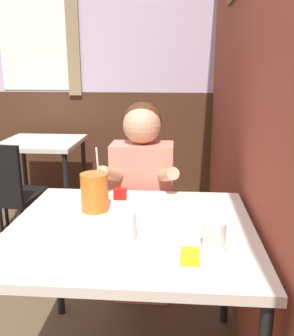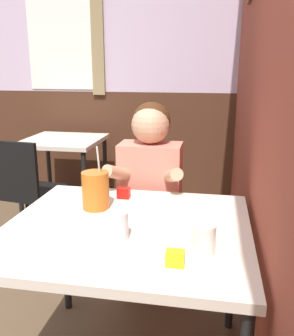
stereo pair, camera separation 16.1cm
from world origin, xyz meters
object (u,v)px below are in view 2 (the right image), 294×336
main_table (127,239)px  background_table (64,149)px  chair_near_window (24,186)px  person_seated (150,199)px  cocktail_pitcher (96,190)px

main_table → background_table: bearing=120.1°
chair_near_window → main_table: bearing=-37.5°
person_seated → cocktail_pitcher: person_seated is taller
chair_near_window → person_seated: bearing=-14.9°
main_table → chair_near_window: chair_near_window is taller
main_table → background_table: size_ratio=1.36×
chair_near_window → background_table: bearing=94.7°
main_table → chair_near_window: 1.47m
main_table → person_seated: 0.61m
background_table → person_seated: size_ratio=0.62×
background_table → cocktail_pitcher: (0.81, -1.55, 0.18)m
main_table → background_table: 1.97m
background_table → cocktail_pitcher: cocktail_pitcher is taller
background_table → chair_near_window: size_ratio=0.85×
main_table → person_seated: person_seated is taller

